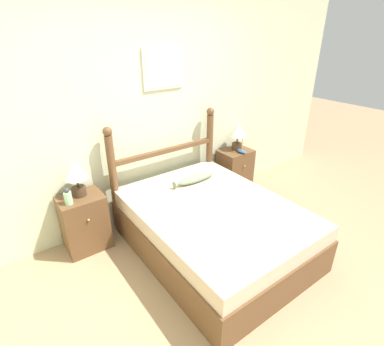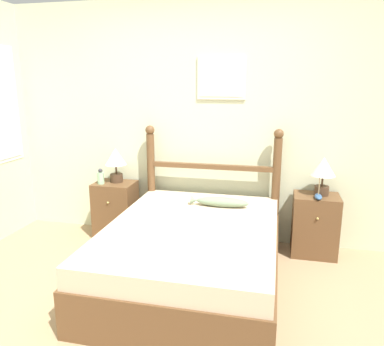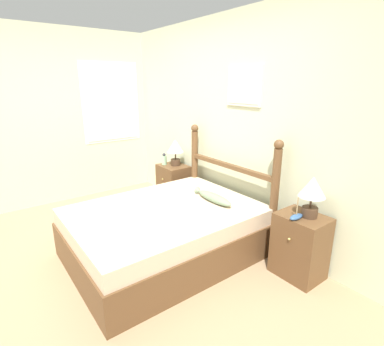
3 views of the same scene
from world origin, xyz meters
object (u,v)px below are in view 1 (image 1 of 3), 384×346
Objects in this scene: model_boat at (242,151)px; bottle at (68,197)px; nightstand_right at (234,171)px; table_lamp_right at (238,132)px; bed at (213,228)px; nightstand_left at (85,222)px; fish_pillow at (195,178)px; table_lamp_left at (76,173)px.

bottle is at bearing 179.09° from model_boat.
nightstand_right is 0.57m from table_lamp_right.
bed is 3.08× the size of nightstand_left.
nightstand_right is (2.15, 0.00, 0.00)m from nightstand_left.
bed is 3.08× the size of nightstand_right.
bottle is at bearing -148.42° from nightstand_left.
bed is 1.48m from bottle.
model_boat reaches higher than fish_pillow.
table_lamp_left is 1.82× the size of model_boat.
table_lamp_left is (-1.06, 0.86, 0.61)m from bed.
table_lamp_left reaches higher than model_boat.
bottle reaches higher than nightstand_right.
table_lamp_right reaches higher than model_boat.
table_lamp_left is 0.25m from bottle.
nightstand_left is 1.30m from fish_pillow.
nightstand_left is at bearing -108.52° from table_lamp_left.
bottle is (-1.20, 0.75, 0.43)m from bed.
table_lamp_left is at bearing 71.48° from nightstand_left.
table_lamp_left is at bearing 39.45° from bottle.
table_lamp_left is 1.00× the size of table_lamp_right.
model_boat is (2.14, -0.15, -0.23)m from table_lamp_left.
bed is 5.00× the size of table_lamp_right.
table_lamp_left is 0.68× the size of fish_pillow.
nightstand_left is (-1.08, 0.82, 0.05)m from bed.
fish_pillow reaches higher than nightstand_right.
table_lamp_right reaches higher than bed.
table_lamp_left is at bearing 165.03° from fish_pillow.
table_lamp_right is (0.04, 0.03, 0.56)m from nightstand_right.
model_boat is at bearing 33.51° from bed.
model_boat reaches higher than nightstand_left.
nightstand_left is at bearing 31.58° from bottle.
table_lamp_right is 1.82× the size of model_boat.
model_boat is at bearing -0.91° from bottle.
table_lamp_right is (1.12, 0.85, 0.61)m from bed.
table_lamp_right reaches higher than fish_pillow.
fish_pillow is (1.24, -0.29, 0.27)m from nightstand_left.
table_lamp_right reaches higher than bottle.
table_lamp_left reaches higher than bed.
nightstand_right is 1.10× the size of fish_pillow.
nightstand_left is at bearing 180.00° from nightstand_right.
bed is 3.39× the size of fish_pillow.
model_boat is 0.94m from fish_pillow.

